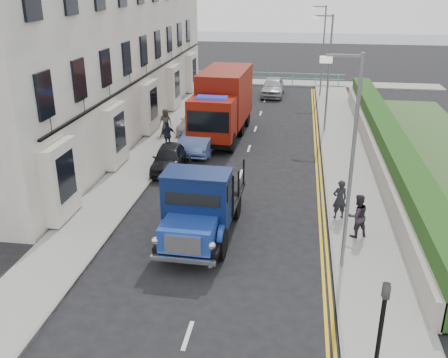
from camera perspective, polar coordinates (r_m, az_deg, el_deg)
ground at (r=19.00m, az=-0.25°, el=-6.01°), size 120.00×120.00×0.00m
pavement_west at (r=28.16m, az=-7.94°, el=3.45°), size 2.40×38.00×0.12m
pavement_east at (r=27.20m, az=13.84°, el=2.33°), size 2.60×38.00×0.12m
promenade at (r=46.50m, az=5.33°, el=10.92°), size 30.00×2.50×0.12m
sea_plane at (r=77.13m, az=6.84°, el=15.21°), size 120.00×120.00×0.00m
terrace_west at (r=31.98m, az=-14.31°, el=18.22°), size 6.31×30.20×14.25m
garden_east at (r=27.20m, az=18.01°, el=3.75°), size 1.45×28.00×1.75m
seafront_railing at (r=45.61m, az=5.29°, el=11.38°), size 13.00×0.08×1.11m
lamp_near at (r=15.46m, az=14.05°, el=2.76°), size 1.23×0.18×7.00m
lamp_mid at (r=31.01m, az=11.69°, el=12.43°), size 1.23×0.18×7.00m
lamp_far at (r=40.90m, az=11.12°, el=14.70°), size 1.23×0.18×7.00m
traffic_signal at (r=11.54m, az=17.53°, el=-15.58°), size 0.16×0.20×3.10m
bedford_lorry at (r=17.74m, az=-2.92°, el=-3.60°), size 2.48×5.88×2.74m
red_lorry at (r=29.90m, az=-0.15°, el=8.74°), size 2.83×7.50×3.87m
parked_car_front at (r=24.92m, az=-6.30°, el=2.42°), size 1.73×3.75×1.25m
parked_car_mid at (r=27.79m, az=-2.56°, el=4.93°), size 1.93×4.78×1.54m
parked_car_rear at (r=31.25m, az=-3.16°, el=6.63°), size 1.86×4.50×1.30m
seafront_car_left at (r=39.43m, az=-0.42°, el=10.01°), size 3.75×5.72×1.46m
seafront_car_right at (r=41.28m, az=5.61°, el=10.46°), size 1.80×4.34×1.47m
pedestrian_east_near at (r=19.94m, az=13.08°, el=-2.27°), size 0.67×0.54×1.59m
pedestrian_east_far at (r=18.70m, az=15.00°, el=-4.07°), size 0.98×0.90×1.64m
pedestrian_west_near at (r=27.64m, az=-6.46°, el=5.00°), size 0.94×0.88×1.56m
pedestrian_west_far at (r=30.41m, az=-6.70°, el=6.54°), size 0.77×0.52×1.54m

